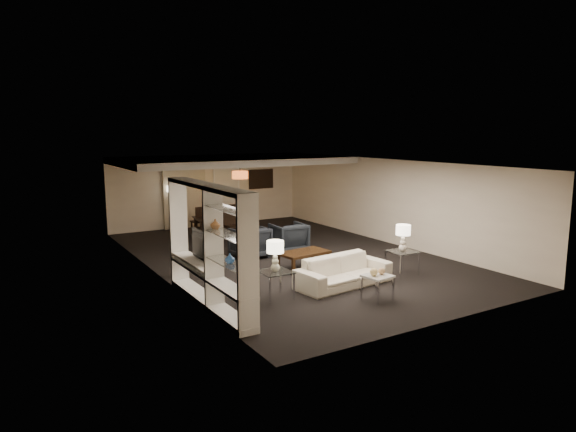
% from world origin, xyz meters
% --- Properties ---
extents(floor, '(11.00, 11.00, 0.00)m').
position_xyz_m(floor, '(0.00, 0.00, 0.00)').
color(floor, black).
rests_on(floor, ground).
extents(ceiling, '(7.00, 11.00, 0.02)m').
position_xyz_m(ceiling, '(0.00, 0.00, 2.50)').
color(ceiling, silver).
rests_on(ceiling, ground).
extents(wall_back, '(7.00, 0.02, 2.50)m').
position_xyz_m(wall_back, '(0.00, 5.50, 1.25)').
color(wall_back, beige).
rests_on(wall_back, ground).
extents(wall_front, '(7.00, 0.02, 2.50)m').
position_xyz_m(wall_front, '(0.00, -5.50, 1.25)').
color(wall_front, beige).
rests_on(wall_front, ground).
extents(wall_left, '(0.02, 11.00, 2.50)m').
position_xyz_m(wall_left, '(-3.50, 0.00, 1.25)').
color(wall_left, beige).
rests_on(wall_left, ground).
extents(wall_right, '(0.02, 11.00, 2.50)m').
position_xyz_m(wall_right, '(3.50, 0.00, 1.25)').
color(wall_right, beige).
rests_on(wall_right, ground).
extents(ceiling_soffit, '(7.00, 4.00, 0.20)m').
position_xyz_m(ceiling_soffit, '(0.00, 3.50, 2.40)').
color(ceiling_soffit, silver).
rests_on(ceiling_soffit, ceiling).
extents(curtains, '(1.50, 0.12, 2.40)m').
position_xyz_m(curtains, '(-0.90, 5.42, 1.20)').
color(curtains, beige).
rests_on(curtains, wall_back).
extents(door, '(0.90, 0.05, 2.10)m').
position_xyz_m(door, '(0.70, 5.47, 1.05)').
color(door, silver).
rests_on(door, wall_back).
extents(painting, '(0.95, 0.04, 0.65)m').
position_xyz_m(painting, '(2.10, 5.46, 1.55)').
color(painting, '#142D38').
rests_on(painting, wall_back).
extents(media_unit, '(0.38, 3.40, 2.35)m').
position_xyz_m(media_unit, '(-3.31, -2.60, 1.18)').
color(media_unit, white).
rests_on(media_unit, wall_left).
extents(pendant_light, '(0.52, 0.52, 0.24)m').
position_xyz_m(pendant_light, '(0.30, 3.50, 1.92)').
color(pendant_light, '#D8591E').
rests_on(pendant_light, ceiling_soffit).
extents(sofa, '(2.27, 1.09, 0.64)m').
position_xyz_m(sofa, '(-0.31, -2.85, 0.32)').
color(sofa, beige).
rests_on(sofa, floor).
extents(coffee_table, '(1.27, 0.83, 0.43)m').
position_xyz_m(coffee_table, '(-0.31, -1.25, 0.22)').
color(coffee_table, black).
rests_on(coffee_table, floor).
extents(armchair_left, '(0.97, 0.99, 0.81)m').
position_xyz_m(armchair_left, '(-0.91, 0.45, 0.41)').
color(armchair_left, black).
rests_on(armchair_left, floor).
extents(armchair_right, '(0.92, 0.94, 0.81)m').
position_xyz_m(armchair_right, '(0.29, 0.45, 0.41)').
color(armchair_right, black).
rests_on(armchair_right, floor).
extents(side_table_left, '(0.60, 0.60, 0.56)m').
position_xyz_m(side_table_left, '(-2.01, -2.85, 0.28)').
color(side_table_left, white).
rests_on(side_table_left, floor).
extents(side_table_right, '(0.63, 0.63, 0.56)m').
position_xyz_m(side_table_right, '(1.39, -2.85, 0.28)').
color(side_table_right, white).
rests_on(side_table_right, floor).
extents(table_lamp_left, '(0.34, 0.34, 0.62)m').
position_xyz_m(table_lamp_left, '(-2.01, -2.85, 0.87)').
color(table_lamp_left, beige).
rests_on(table_lamp_left, side_table_left).
extents(table_lamp_right, '(0.34, 0.34, 0.62)m').
position_xyz_m(table_lamp_right, '(1.39, -2.85, 0.87)').
color(table_lamp_right, '#F4E3CE').
rests_on(table_lamp_right, side_table_right).
extents(marble_table, '(0.56, 0.56, 0.50)m').
position_xyz_m(marble_table, '(-0.31, -3.95, 0.25)').
color(marble_table, silver).
rests_on(marble_table, floor).
extents(gold_gourd_a, '(0.16, 0.16, 0.16)m').
position_xyz_m(gold_gourd_a, '(-0.41, -3.95, 0.58)').
color(gold_gourd_a, '#EDCB7D').
rests_on(gold_gourd_a, marble_table).
extents(gold_gourd_b, '(0.14, 0.14, 0.14)m').
position_xyz_m(gold_gourd_b, '(-0.21, -3.95, 0.57)').
color(gold_gourd_b, tan).
rests_on(gold_gourd_b, marble_table).
extents(television, '(1.04, 0.14, 0.60)m').
position_xyz_m(television, '(-3.28, -1.97, 1.05)').
color(television, black).
rests_on(television, media_unit).
extents(vase_blue, '(0.17, 0.17, 0.18)m').
position_xyz_m(vase_blue, '(-3.31, -3.56, 1.15)').
color(vase_blue, '#224F97').
rests_on(vase_blue, media_unit).
extents(vase_amber, '(0.18, 0.18, 0.18)m').
position_xyz_m(vase_amber, '(-3.31, -2.96, 1.65)').
color(vase_amber, '#A86938').
rests_on(vase_amber, media_unit).
extents(floor_speaker, '(0.16, 0.16, 1.26)m').
position_xyz_m(floor_speaker, '(-3.20, -0.35, 0.63)').
color(floor_speaker, black).
rests_on(floor_speaker, floor).
extents(dining_table, '(1.91, 1.21, 0.64)m').
position_xyz_m(dining_table, '(-0.38, 3.30, 0.32)').
color(dining_table, black).
rests_on(dining_table, floor).
extents(chair_nl, '(0.45, 0.45, 0.95)m').
position_xyz_m(chair_nl, '(-0.98, 2.65, 0.47)').
color(chair_nl, black).
rests_on(chair_nl, floor).
extents(chair_nm, '(0.47, 0.47, 0.95)m').
position_xyz_m(chair_nm, '(-0.38, 2.65, 0.47)').
color(chair_nm, black).
rests_on(chair_nm, floor).
extents(chair_nr, '(0.48, 0.48, 0.95)m').
position_xyz_m(chair_nr, '(0.22, 2.65, 0.47)').
color(chair_nr, black).
rests_on(chair_nr, floor).
extents(chair_fl, '(0.49, 0.49, 0.95)m').
position_xyz_m(chair_fl, '(-0.98, 3.95, 0.47)').
color(chair_fl, black).
rests_on(chair_fl, floor).
extents(chair_fm, '(0.44, 0.44, 0.95)m').
position_xyz_m(chair_fm, '(-0.38, 3.95, 0.47)').
color(chair_fm, black).
rests_on(chair_fm, floor).
extents(chair_fr, '(0.46, 0.46, 0.95)m').
position_xyz_m(chair_fr, '(0.22, 3.95, 0.47)').
color(chair_fr, black).
rests_on(chair_fr, floor).
extents(floor_lamp, '(0.22, 0.22, 1.51)m').
position_xyz_m(floor_lamp, '(-1.48, 5.20, 0.75)').
color(floor_lamp, black).
rests_on(floor_lamp, floor).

